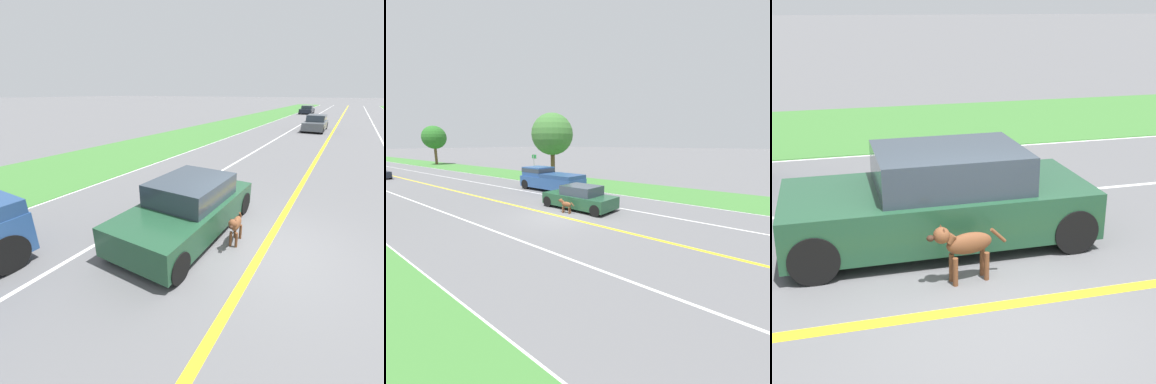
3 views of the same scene
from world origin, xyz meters
TOP-DOWN VIEW (x-y plane):
  - ground_plane at (0.00, 0.00)m, footprint 400.00×400.00m
  - centre_divider_line at (0.00, 0.00)m, footprint 0.18×160.00m
  - lane_edge_line_right at (7.00, 0.00)m, footprint 0.14×160.00m
  - lane_edge_line_left at (-7.00, 0.00)m, footprint 0.14×160.00m
  - lane_dash_same_dir at (3.50, 0.00)m, footprint 0.10×160.00m
  - lane_dash_oncoming at (-3.50, 0.00)m, footprint 0.10×160.00m
  - grass_verge_right at (10.00, 0.00)m, footprint 6.00×160.00m
  - ego_car at (1.96, 0.19)m, footprint 1.90×4.33m
  - dog at (0.67, 0.19)m, footprint 0.30×1.06m
  - pickup_truck at (5.13, 5.89)m, footprint 2.12×5.48m
  - roadside_tree_right_near at (10.41, 10.70)m, footprint 4.41×4.41m
  - roadside_tree_right_far at (10.27, 39.62)m, footprint 4.00×4.00m
  - street_sign at (8.44, 11.50)m, footprint 0.11×0.64m

SIDE VIEW (x-z plane):
  - ground_plane at x=0.00m, z-range 0.00..0.00m
  - centre_divider_line at x=0.00m, z-range 0.00..0.01m
  - lane_edge_line_right at x=7.00m, z-range 0.00..0.01m
  - lane_edge_line_left at x=-7.00m, z-range 0.00..0.01m
  - lane_dash_same_dir at x=3.50m, z-range 0.00..0.01m
  - lane_dash_oncoming at x=-3.50m, z-range 0.00..0.01m
  - grass_verge_right at x=10.00m, z-range 0.00..0.03m
  - dog at x=0.67m, z-range 0.11..0.90m
  - ego_car at x=1.96m, z-range -0.05..1.34m
  - pickup_truck at x=5.13m, z-range 0.02..1.85m
  - street_sign at x=8.44m, z-range 0.34..3.00m
  - roadside_tree_right_near at x=10.41m, z-range 1.23..8.16m
  - roadside_tree_right_far at x=10.27m, z-range 1.36..8.13m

